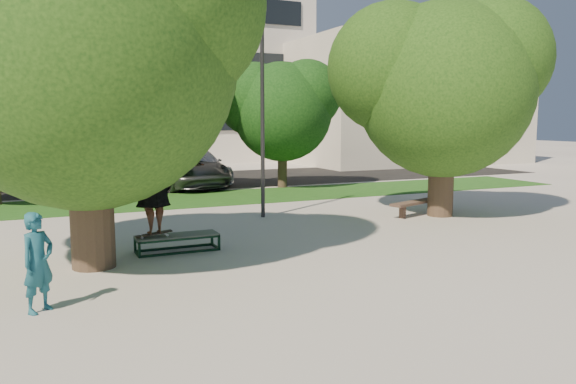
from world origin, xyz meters
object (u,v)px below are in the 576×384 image
tree_left (79,39)px  car_dark (50,170)px  car_silver_a (9,170)px  tree_right (440,79)px  bystander (38,262)px  car_silver_b (196,166)px  lamppost (262,111)px  car_grey (180,169)px  bench (423,202)px  grind_box (177,243)px

tree_left → car_dark: 14.94m
car_dark → car_silver_a: bearing=150.6°
tree_right → bystander: 12.44m
tree_right → car_silver_b: bearing=110.3°
lamppost → car_silver_a: lamppost is taller
lamppost → car_silver_a: 13.78m
tree_left → car_dark: tree_left is taller
car_dark → bystander: bearing=-91.2°
car_silver_a → car_grey: car_grey is taller
bystander → car_silver_b: bearing=25.4°
lamppost → car_grey: lamppost is taller
lamppost → car_silver_b: 10.11m
tree_left → car_grey: bearing=68.8°
car_silver_a → car_grey: bearing=-22.1°
car_grey → bystander: bearing=-122.9°
tree_left → bench: size_ratio=2.46×
tree_left → car_silver_b: 15.36m
tree_right → car_dark: bearing=130.1°
bench → car_grey: (-5.19, 10.05, 0.42)m
car_grey → car_dark: bearing=146.1°
tree_left → bench: bearing=13.2°
bystander → car_silver_a: bearing=51.3°
car_silver_b → car_dark: bearing=170.2°
tree_right → car_silver_b: (-4.34, 11.73, -3.33)m
bystander → car_grey: bearing=27.1°
lamppost → car_grey: (-0.48, 8.50, -2.35)m
grind_box → bench: (8.08, 1.78, 0.19)m
bystander → car_grey: car_grey is taller
tree_left → car_silver_b: tree_left is taller
car_dark → car_silver_b: bearing=-6.3°
tree_right → bystander: bearing=-158.1°
bystander → car_silver_a: bystander is taller
grind_box → car_dark: car_dark is taller
tree_left → car_silver_a: size_ratio=1.66×
bench → car_grey: 11.32m
car_dark → car_grey: bearing=-21.3°
lamppost → car_dark: bearing=118.0°
bench → car_dark: (-10.32, 12.13, 0.41)m
lamppost → grind_box: bearing=-135.4°
lamppost → bench: bearing=-18.3°
bench → car_dark: bearing=111.1°
bench → car_dark: 15.93m
car_silver_a → car_silver_b: bearing=-10.3°
car_dark → car_silver_b: (6.19, -0.77, -0.02)m
lamppost → car_dark: (-5.61, 10.58, -2.37)m
car_silver_b → tree_left: bearing=-115.9°
grind_box → bench: 8.28m
grind_box → bystander: bearing=-132.8°
tree_right → grind_box: tree_right is taller
lamppost → grind_box: size_ratio=3.39×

